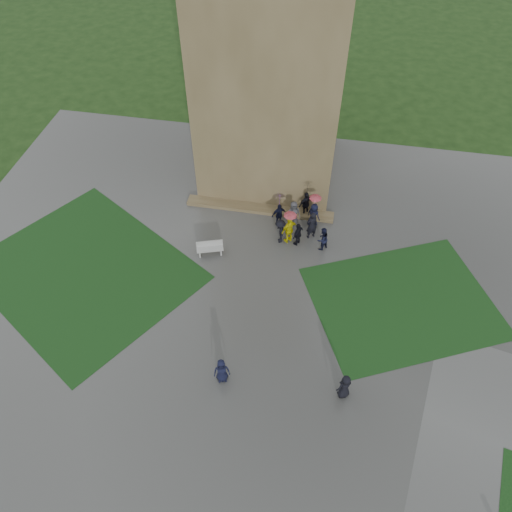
% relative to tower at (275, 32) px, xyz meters
% --- Properties ---
extents(ground, '(120.00, 120.00, 0.00)m').
position_rel_tower_xyz_m(ground, '(0.00, -15.00, -9.00)').
color(ground, black).
extents(plaza, '(34.00, 34.00, 0.02)m').
position_rel_tower_xyz_m(plaza, '(0.00, -13.00, -8.99)').
color(plaza, '#393836').
rests_on(plaza, ground).
extents(lawn_inset_left, '(14.10, 13.46, 0.01)m').
position_rel_tower_xyz_m(lawn_inset_left, '(-8.50, -11.00, -8.97)').
color(lawn_inset_left, black).
rests_on(lawn_inset_left, plaza).
extents(lawn_inset_right, '(11.12, 10.15, 0.01)m').
position_rel_tower_xyz_m(lawn_inset_right, '(8.50, -10.00, -8.97)').
color(lawn_inset_right, black).
rests_on(lawn_inset_right, plaza).
extents(tower, '(8.00, 8.00, 18.00)m').
position_rel_tower_xyz_m(tower, '(0.00, 0.00, 0.00)').
color(tower, brown).
rests_on(tower, ground).
extents(tower_plinth, '(9.00, 0.80, 0.22)m').
position_rel_tower_xyz_m(tower_plinth, '(0.00, -4.40, -8.87)').
color(tower_plinth, brown).
rests_on(tower_plinth, plaza).
extents(bench, '(1.55, 0.90, 0.86)m').
position_rel_tower_xyz_m(bench, '(-2.10, -8.45, -8.54)').
color(bench, '#A2A29E').
rests_on(bench, plaza).
extents(visitor_cluster, '(3.60, 3.60, 2.46)m').
position_rel_tower_xyz_m(visitor_cluster, '(2.42, -5.77, -7.92)').
color(visitor_cluster, black).
rests_on(visitor_cluster, plaza).
extents(pedestrian_mid, '(0.85, 0.69, 1.49)m').
position_rel_tower_xyz_m(pedestrian_mid, '(0.31, -15.93, -8.23)').
color(pedestrian_mid, black).
rests_on(pedestrian_mid, plaza).
extents(pedestrian_near, '(0.88, 0.83, 1.48)m').
position_rel_tower_xyz_m(pedestrian_near, '(5.79, -15.71, -8.24)').
color(pedestrian_near, black).
rests_on(pedestrian_near, plaza).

